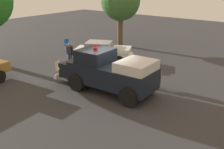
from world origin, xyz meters
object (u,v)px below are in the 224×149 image
at_px(classic_hot_rod, 103,51).
at_px(oak_tree_right, 120,1).
at_px(spectator_seated, 156,77).
at_px(spectator_standing, 70,53).
at_px(vintage_fire_truck, 109,71).
at_px(lawn_chair_near_truck, 159,79).
at_px(lawn_chair_by_car, 59,68).
at_px(lawn_chair_spare, 67,44).

relative_size(classic_hot_rod, oak_tree_right, 0.80).
bearing_deg(spectator_seated, spectator_standing, 179.03).
relative_size(vintage_fire_truck, lawn_chair_near_truck, 5.89).
relative_size(lawn_chair_by_car, lawn_chair_spare, 1.00).
height_order(classic_hot_rod, lawn_chair_by_car, classic_hot_rod).
relative_size(lawn_chair_spare, spectator_standing, 0.61).
height_order(vintage_fire_truck, lawn_chair_near_truck, vintage_fire_truck).
bearing_deg(classic_hot_rod, vintage_fire_truck, -48.13).
relative_size(vintage_fire_truck, lawn_chair_spare, 5.89).
bearing_deg(spectator_standing, lawn_chair_spare, 138.57).
height_order(lawn_chair_near_truck, spectator_seated, spectator_seated).
xyz_separation_m(vintage_fire_truck, classic_hot_rod, (-4.14, 4.62, -0.45)).
xyz_separation_m(lawn_chair_near_truck, lawn_chair_spare, (-10.65, 3.01, 0.00)).
distance_m(vintage_fire_truck, spectator_seated, 2.85).
relative_size(classic_hot_rod, lawn_chair_near_truck, 4.64).
bearing_deg(lawn_chair_spare, spectator_standing, -41.43).
distance_m(lawn_chair_near_truck, lawn_chair_spare, 11.07).
height_order(classic_hot_rod, oak_tree_right, oak_tree_right).
xyz_separation_m(spectator_seated, oak_tree_right, (-7.86, 7.32, 3.40)).
height_order(lawn_chair_spare, spectator_seated, spectator_seated).
bearing_deg(lawn_chair_by_car, spectator_standing, 118.17).
bearing_deg(spectator_standing, spectator_seated, -0.97).
xyz_separation_m(classic_hot_rod, spectator_seated, (6.06, -2.57, -0.05)).
relative_size(classic_hot_rod, lawn_chair_by_car, 4.64).
distance_m(classic_hot_rod, oak_tree_right, 6.09).
distance_m(vintage_fire_truck, lawn_chair_spare, 10.05).
bearing_deg(spectator_seated, lawn_chair_near_truck, 33.11).
xyz_separation_m(classic_hot_rod, spectator_standing, (-1.13, -2.45, 0.22)).
relative_size(lawn_chair_near_truck, oak_tree_right, 0.17).
bearing_deg(lawn_chair_near_truck, spectator_standing, 179.61).
relative_size(vintage_fire_truck, spectator_seated, 4.66).
distance_m(lawn_chair_spare, spectator_standing, 4.48).
xyz_separation_m(lawn_chair_by_car, oak_tree_right, (-1.81, 9.32, 3.51)).
bearing_deg(lawn_chair_near_truck, vintage_fire_truck, -133.81).
relative_size(lawn_chair_near_truck, spectator_standing, 0.61).
bearing_deg(lawn_chair_by_car, vintage_fire_truck, -0.63).
bearing_deg(lawn_chair_near_truck, oak_tree_right, 137.72).
xyz_separation_m(classic_hot_rod, lawn_chair_near_truck, (6.17, -2.50, -0.16)).
relative_size(lawn_chair_near_truck, spectator_seated, 0.79).
xyz_separation_m(vintage_fire_truck, oak_tree_right, (-5.94, 9.36, 2.91)).
bearing_deg(lawn_chair_by_car, oak_tree_right, 100.97).
relative_size(vintage_fire_truck, oak_tree_right, 1.01).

